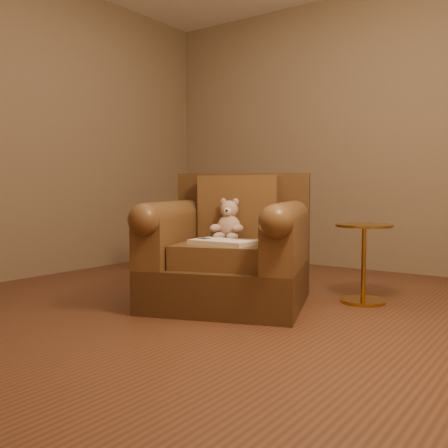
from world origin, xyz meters
The scene contains 6 objects.
floor centered at (0.00, 0.00, 0.00)m, with size 4.00×4.00×0.00m, color brown.
room centered at (0.00, 0.00, 1.71)m, with size 4.02×4.02×2.71m.
armchair centered at (0.03, 0.03, 0.35)m, with size 1.29×1.26×0.91m.
teddy_bear centered at (-0.03, 0.10, 0.55)m, with size 0.22×0.25×0.30m.
guidebook centered at (0.13, -0.19, 0.45)m, with size 0.41×0.25×0.03m.
side_table centered at (0.78, 0.58, 0.30)m, with size 0.39×0.39×0.55m.
Camera 1 is at (2.00, -2.79, 0.79)m, focal length 40.00 mm.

